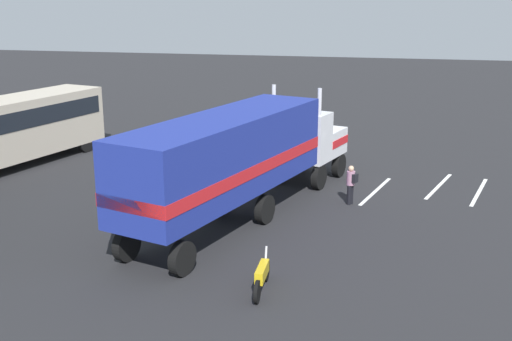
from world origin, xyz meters
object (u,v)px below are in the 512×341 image
(semi_truck, at_px, (241,154))
(motorcycle, at_px, (262,276))
(person_bystander, at_px, (351,183))
(parked_bus, at_px, (8,126))

(semi_truck, relative_size, motorcycle, 6.75)
(person_bystander, distance_m, motorcycle, 8.73)
(semi_truck, distance_m, person_bystander, 5.00)
(parked_bus, bearing_deg, motorcycle, -125.10)
(person_bystander, relative_size, parked_bus, 0.14)
(person_bystander, relative_size, motorcycle, 0.77)
(semi_truck, distance_m, motorcycle, 6.67)
(parked_bus, bearing_deg, semi_truck, -109.63)
(parked_bus, bearing_deg, person_bystander, -96.98)
(semi_truck, bearing_deg, person_bystander, -57.46)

